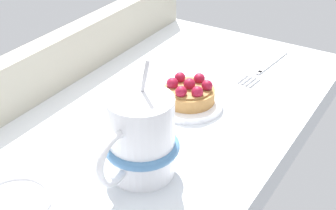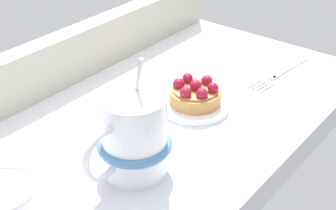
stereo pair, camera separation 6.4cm
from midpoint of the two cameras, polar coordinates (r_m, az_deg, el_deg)
ground_plane at (r=72.61cm, az=-4.10°, el=-2.58°), size 68.15×38.99×4.35cm
window_rail_back at (r=80.05cm, az=-14.80°, el=4.92°), size 66.78×3.38×8.12cm
dessert_plate at (r=72.78cm, az=-0.09°, el=0.06°), size 10.00×10.00×1.02cm
raspberry_tart at (r=71.78cm, az=-0.09°, el=1.41°), size 7.48×7.48×3.63cm
coffee_mug at (r=57.69cm, az=-6.40°, el=-4.02°), size 12.73×9.04×14.55cm
dessert_fork at (r=84.71cm, az=9.03°, el=4.25°), size 15.51×3.04×0.60cm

